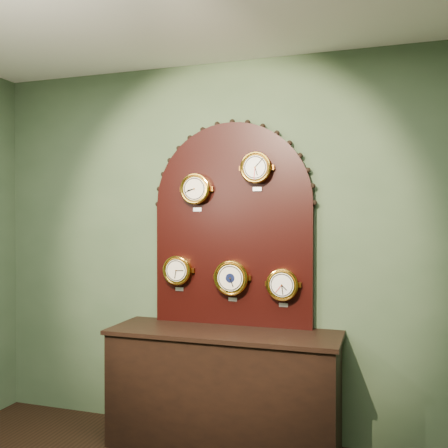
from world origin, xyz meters
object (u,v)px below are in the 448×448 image
(shop_counter, at_px, (223,391))
(display_board, at_px, (232,217))
(tide_clock, at_px, (283,285))
(hygrometer, at_px, (178,270))
(barometer, at_px, (231,278))
(roman_clock, at_px, (196,189))
(arabic_clock, at_px, (256,168))

(shop_counter, relative_size, display_board, 1.05)
(display_board, xyz_separation_m, tide_clock, (0.39, -0.07, -0.47))
(display_board, bearing_deg, hygrometer, -170.79)
(hygrometer, xyz_separation_m, tide_clock, (0.80, -0.00, -0.08))
(tide_clock, bearing_deg, barometer, -179.88)
(roman_clock, xyz_separation_m, arabic_clock, (0.46, 0.00, 0.14))
(hygrometer, height_order, tide_clock, hygrometer)
(arabic_clock, height_order, hygrometer, arabic_clock)
(roman_clock, distance_m, tide_clock, 0.95)
(display_board, height_order, arabic_clock, display_board)
(shop_counter, distance_m, roman_clock, 1.47)
(display_board, distance_m, tide_clock, 0.62)
(display_board, distance_m, arabic_clock, 0.41)
(shop_counter, bearing_deg, barometer, 84.61)
(roman_clock, bearing_deg, barometer, -0.15)
(shop_counter, xyz_separation_m, roman_clock, (-0.26, 0.15, 1.44))
(display_board, distance_m, hygrometer, 0.58)
(arabic_clock, bearing_deg, roman_clock, -179.99)
(shop_counter, height_order, arabic_clock, arabic_clock)
(display_board, relative_size, roman_clock, 5.40)
(display_board, height_order, barometer, display_board)
(arabic_clock, height_order, tide_clock, arabic_clock)
(tide_clock, bearing_deg, roman_clock, -179.99)
(barometer, bearing_deg, arabic_clock, 0.26)
(roman_clock, bearing_deg, shop_counter, -30.13)
(shop_counter, bearing_deg, hygrometer, 159.49)
(shop_counter, xyz_separation_m, tide_clock, (0.39, 0.15, 0.75))
(shop_counter, height_order, barometer, barometer)
(roman_clock, relative_size, hygrometer, 1.03)
(hygrometer, bearing_deg, tide_clock, -0.01)
(tide_clock, bearing_deg, display_board, 170.38)
(roman_clock, distance_m, barometer, 0.71)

